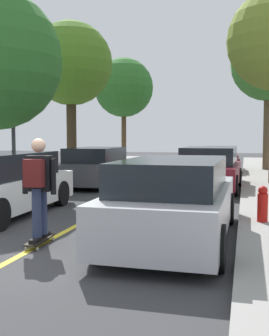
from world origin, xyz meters
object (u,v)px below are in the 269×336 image
parked_car_left_nearest (1,184)px  skateboarder (38,183)px  parked_car_right_nearest (175,200)px  fire_hydrant (263,204)px  street_tree_right_near (268,64)px  skateboard (40,240)px  parked_car_right_far (220,160)px  parked_car_left_near (95,166)px  parked_car_right_near (209,169)px  street_tree_left_near (71,64)px  streetlamp (13,100)px  street_tree_left_far (124,88)px

parked_car_left_nearest → skateboarder: (2.12, -2.28, 0.34)m
parked_car_right_nearest → fire_hydrant: parked_car_right_nearest is taller
skateboarder → fire_hydrant: bearing=32.1°
street_tree_right_near → skateboard: (-4.26, -15.61, -5.18)m
parked_car_right_nearest → parked_car_right_far: parked_car_right_nearest is taller
parked_car_left_nearest → parked_car_left_near: size_ratio=0.95×
parked_car_right_near → street_tree_right_near: 9.03m
street_tree_left_near → streetlamp: street_tree_left_near is taller
street_tree_left_near → parked_car_right_far: bearing=24.5°
street_tree_right_near → skateboard: 16.99m
parked_car_right_near → street_tree_left_near: size_ratio=0.63×
parked_car_right_near → street_tree_left_near: 8.35m
street_tree_left_far → skateboarder: (4.27, -19.96, -3.79)m
parked_car_right_far → streetlamp: streetlamp is taller
street_tree_right_near → streetlamp: street_tree_right_near is taller
street_tree_right_near → street_tree_left_near: bearing=-154.0°
parked_car_left_nearest → street_tree_right_near: size_ratio=0.65×
street_tree_left_near → fire_hydrant: street_tree_left_near is taller
parked_car_right_near → street_tree_left_far: size_ratio=0.64×
parked_car_right_far → street_tree_left_near: size_ratio=0.63×
parked_car_right_near → street_tree_right_near: (2.16, 7.48, 4.57)m
parked_car_left_nearest → skateboarder: 3.13m
parked_car_right_far → skateboarder: size_ratio=2.55×
street_tree_left_far → fire_hydrant: (7.87, -17.71, -4.35)m
parked_car_left_nearest → parked_car_right_near: bearing=54.4°
parked_car_right_near → parked_car_right_far: parked_car_right_near is taller
parked_car_right_far → street_tree_right_near: bearing=30.0°
street_tree_left_near → street_tree_left_far: street_tree_left_near is taller
parked_car_right_near → fire_hydrant: parked_car_right_near is taller
street_tree_left_far → skateboarder: size_ratio=3.96×
parked_car_left_nearest → skateboard: 3.14m
parked_car_right_near → street_tree_left_far: (-6.37, 11.80, 4.14)m
skateboarder → parked_car_left_nearest: bearing=132.9°
fire_hydrant → skateboard: 4.25m
street_tree_right_near → skateboard: bearing=-105.3°
parked_car_right_far → parked_car_left_nearest: bearing=-109.2°
parked_car_left_near → skateboard: 8.78m
street_tree_left_near → parked_car_left_nearest: bearing=-76.8°
parked_car_left_near → street_tree_right_near: 10.59m
parked_car_right_nearest → skateboard: 2.36m
street_tree_left_far → skateboard: 20.93m
parked_car_right_far → skateboard: 14.53m
street_tree_left_near → fire_hydrant: bearing=-49.6°
street_tree_right_near → streetlamp: size_ratio=1.44×
parked_car_right_near → street_tree_left_far: bearing=118.4°
streetlamp → skateboard: size_ratio=5.64×
parked_car_right_near → skateboard: (-2.10, -8.13, -0.61)m
parked_car_left_near → parked_car_right_near: 4.23m
parked_car_left_near → skateboarder: (2.12, -8.54, 0.37)m
parked_car_left_near → fire_hydrant: (5.72, -6.28, -0.19)m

